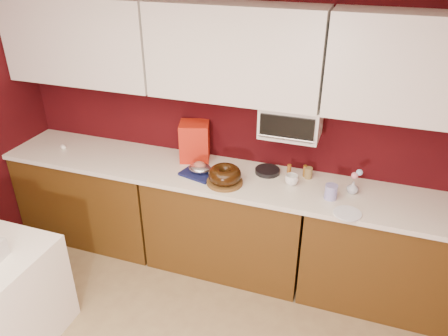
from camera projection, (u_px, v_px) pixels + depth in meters
wall_back at (240, 121)px, 3.61m from camera, size 4.00×0.02×2.50m
base_cabinet_left at (94, 196)px, 4.13m from camera, size 1.31×0.58×0.86m
base_cabinet_center at (227, 223)px, 3.75m from camera, size 1.31×0.58×0.86m
base_cabinet_right at (391, 256)px, 3.36m from camera, size 1.31×0.58×0.86m
countertop at (228, 178)px, 3.53m from camera, size 4.00×0.62×0.04m
upper_cabinet_left at (80, 40)px, 3.58m from camera, size 1.31×0.33×0.70m
upper_cabinet_center at (235, 53)px, 3.19m from camera, size 1.31×0.33×0.70m
upper_cabinet_right at (431, 70)px, 2.81m from camera, size 1.31×0.33×0.70m
toaster_oven at (291, 120)px, 3.30m from camera, size 0.45×0.30×0.25m
toaster_oven_door at (287, 128)px, 3.17m from camera, size 0.40×0.02×0.18m
toaster_oven_handle at (286, 138)px, 3.19m from camera, size 0.42×0.02×0.02m
cake_base at (225, 182)px, 3.40m from camera, size 0.33×0.33×0.03m
bundt_cake at (225, 175)px, 3.37m from camera, size 0.28×0.28×0.10m
navy_towel at (200, 173)px, 3.54m from camera, size 0.32×0.29×0.02m
foil_ham_nest at (200, 168)px, 3.52m from camera, size 0.19×0.17×0.07m
roasted_ham at (200, 165)px, 3.51m from camera, size 0.11×0.10×0.06m
pandoro_box at (195, 141)px, 3.71m from camera, size 0.30×0.28×0.33m
dark_pan at (267, 171)px, 3.55m from camera, size 0.23×0.23×0.04m
coffee_mug at (292, 179)px, 3.37m from camera, size 0.12×0.12×0.10m
blue_jar at (331, 192)px, 3.19m from camera, size 0.11×0.11×0.11m
flower_vase at (353, 187)px, 3.26m from camera, size 0.08×0.08×0.11m
flower_pink at (355, 176)px, 3.22m from camera, size 0.05×0.05×0.05m
flower_blue at (359, 172)px, 3.22m from camera, size 0.05×0.05×0.05m
china_plate at (347, 213)px, 3.04m from camera, size 0.25×0.25×0.01m
amber_bottle at (289, 170)px, 3.51m from camera, size 0.04×0.04×0.09m
paper_cup at (308, 173)px, 3.47m from camera, size 0.08×0.08×0.09m
egg_left at (63, 147)px, 3.95m from camera, size 0.06×0.05×0.04m
egg_right at (64, 147)px, 3.94m from camera, size 0.05×0.04×0.04m
amber_bottle_tall at (305, 171)px, 3.49m from camera, size 0.03×0.03×0.10m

